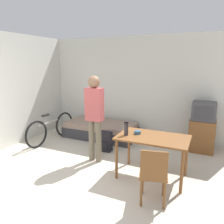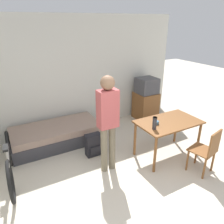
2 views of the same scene
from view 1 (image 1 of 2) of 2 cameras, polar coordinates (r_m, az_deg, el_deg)
name	(u,v)px [view 1 (image 1 of 2)]	position (r m, az deg, el deg)	size (l,w,h in m)	color
ground_plane	(56,197)	(3.71, -14.45, -20.60)	(20.00, 20.00, 0.00)	beige
wall_back	(130,87)	(6.04, 4.83, 6.48)	(5.65, 0.06, 2.70)	silver
wall_left	(19,90)	(5.96, -23.11, 5.42)	(0.06, 4.27, 2.70)	silver
daybed	(101,130)	(6.01, -2.94, -4.67)	(1.94, 0.93, 0.42)	#333338
tv	(202,128)	(5.44, 22.53, -3.80)	(0.56, 0.54, 1.15)	brown
dining_table	(153,142)	(3.90, 10.58, -7.68)	(1.22, 0.75, 0.76)	brown
wooden_chair	(154,174)	(3.24, 10.80, -15.53)	(0.48, 0.48, 0.87)	brown
bicycle	(51,128)	(5.87, -15.56, -4.17)	(0.17, 1.68, 0.76)	black
person_standing	(95,112)	(4.37, -4.59, -0.07)	(0.34, 0.24, 1.77)	#6B604C
thermos_flask	(126,128)	(3.85, 3.73, -4.24)	(0.08, 0.08, 0.23)	#2D2D33
mate_bowl	(137,132)	(3.97, 6.68, -5.29)	(0.12, 0.12, 0.06)	#335670
backpack	(105,141)	(5.09, -1.86, -7.68)	(0.32, 0.21, 0.47)	black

